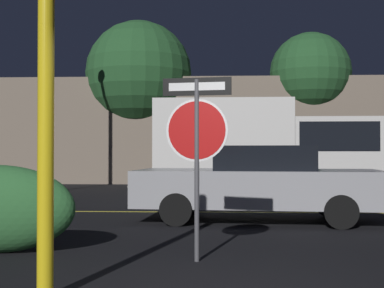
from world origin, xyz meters
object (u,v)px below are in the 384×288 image
Objects in this scene: passing_car_2 at (259,183)px; street_lamp at (44,66)px; stop_sign at (197,131)px; tree_1 at (310,73)px; delivery_truck at (265,144)px; tree_2 at (139,74)px; yellow_pole_left at (46,117)px.

street_lamp is (-6.63, 7.17, 3.52)m from passing_car_2.
stop_sign is 0.34× the size of tree_1.
tree_1 is at bearing 157.68° from delivery_truck.
tree_2 is (-5.06, 5.89, 3.20)m from delivery_truck.
passing_car_2 is 7.23m from delivery_truck.
passing_car_2 is 0.69× the size of delivery_truck.
street_lamp is (-5.56, 11.13, 2.66)m from stop_sign.
tree_1 is at bearing 30.08° from street_lamp.
stop_sign is at bearing -79.28° from tree_2.
yellow_pole_left reaches higher than delivery_truck.
tree_2 reaches higher than delivery_truck.
street_lamp is (-4.25, 12.89, 2.60)m from yellow_pole_left.
delivery_truck is 1.03× the size of street_lamp.
yellow_pole_left is at bearing -71.77° from street_lamp.
tree_1 is at bearing -0.97° from tree_2.
delivery_truck reaches higher than stop_sign.
street_lamp is at bearing 125.18° from stop_sign.
yellow_pole_left is (-1.32, -1.76, 0.06)m from stop_sign.
yellow_pole_left is 13.82m from street_lamp.
yellow_pole_left is 6.27m from passing_car_2.
tree_1 is 7.55m from tree_2.
stop_sign is 0.68× the size of yellow_pole_left.
tree_2 reaches higher than passing_car_2.
street_lamp is at bearing 47.81° from passing_car_2.
passing_car_2 is 14.31m from tree_2.
yellow_pole_left is at bearing -12.76° from delivery_truck.
yellow_pole_left is 19.11m from tree_2.
stop_sign is 0.31× the size of delivery_truck.
delivery_truck is 7.02m from tree_1.
passing_car_2 is 0.71× the size of street_lamp.
stop_sign is 2.20m from yellow_pole_left.
stop_sign is 4.19m from passing_car_2.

